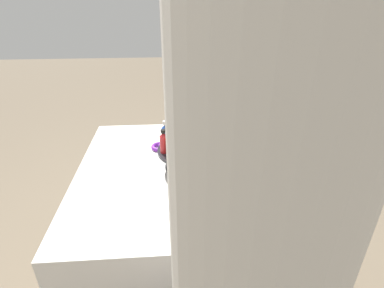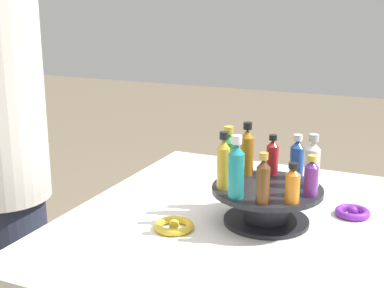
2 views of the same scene
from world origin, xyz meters
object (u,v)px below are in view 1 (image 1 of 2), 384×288
at_px(bottle_green, 187,148).
at_px(bottle_gold, 204,146).
at_px(bottle_amber, 171,145).
at_px(bottle_clear, 176,128).
at_px(bottle_orange, 205,132).
at_px(bottle_red, 164,142).
at_px(ribbon_bow_gold, 226,190).
at_px(bottle_brown, 214,135).
at_px(bottle_blue, 166,134).
at_px(bottle_purple, 191,129).
at_px(display_stand, 189,157).
at_px(ribbon_bow_purple, 160,147).
at_px(bottle_teal, 214,139).

relative_size(bottle_green, bottle_gold, 0.98).
bearing_deg(bottle_amber, bottle_clear, 172.59).
xyz_separation_m(bottle_orange, bottle_green, (0.18, -0.09, 0.02)).
height_order(bottle_orange, bottle_red, bottle_red).
xyz_separation_m(bottle_clear, ribbon_bow_gold, (0.28, 0.18, -0.14)).
height_order(bottle_brown, bottle_blue, bottle_brown).
bearing_deg(bottle_gold, bottle_green, -79.41).
xyz_separation_m(bottle_brown, bottle_purple, (-0.09, -0.09, -0.01)).
bearing_deg(bottle_gold, bottle_clear, -151.41).
xyz_separation_m(bottle_amber, bottle_gold, (0.02, 0.12, 0.00)).
xyz_separation_m(bottle_green, ribbon_bow_gold, (0.08, 0.14, -0.14)).
bearing_deg(bottle_green, bottle_clear, -169.41).
bearing_deg(bottle_brown, bottle_clear, -115.41).
bearing_deg(bottle_gold, display_stand, -151.41).
bearing_deg(bottle_red, ribbon_bow_gold, 54.66).
distance_m(bottle_purple, bottle_amber, 0.20).
distance_m(bottle_green, bottle_gold, 0.07).
bearing_deg(display_stand, ribbon_bow_purple, -145.12).
xyz_separation_m(bottle_brown, bottle_clear, (-0.07, -0.16, 0.01)).
height_order(bottle_red, ribbon_bow_purple, bottle_red).
bearing_deg(bottle_blue, bottle_teal, 64.59).
xyz_separation_m(display_stand, bottle_red, (0.02, -0.10, 0.09)).
relative_size(bottle_orange, bottle_amber, 0.67).
relative_size(bottle_brown, ribbon_bow_purple, 1.33).
bearing_deg(bottle_blue, display_stand, 64.59).
distance_m(bottle_orange, bottle_clear, 0.13).
distance_m(bottle_purple, bottle_blue, 0.13).
bearing_deg(bottle_amber, bottle_green, 64.59).
distance_m(bottle_clear, bottle_gold, 0.21).
relative_size(bottle_amber, ribbon_bow_gold, 1.45).
bearing_deg(ribbon_bow_gold, display_stand, -145.12).
xyz_separation_m(bottle_blue, bottle_gold, (0.14, 0.15, 0.01)).
height_order(bottle_blue, ribbon_bow_purple, bottle_blue).
height_order(bottle_brown, bottle_gold, bottle_gold).
height_order(bottle_brown, bottle_green, bottle_green).
relative_size(bottle_blue, bottle_teal, 0.77).
bearing_deg(bottle_orange, bottle_gold, -7.41).
bearing_deg(bottle_green, bottle_blue, -151.41).
height_order(bottle_purple, bottle_green, bottle_green).
distance_m(bottle_purple, bottle_gold, 0.20).
bearing_deg(ribbon_bow_gold, bottle_amber, -118.11).
xyz_separation_m(bottle_red, bottle_amber, (0.06, 0.03, 0.02)).
distance_m(bottle_orange, bottle_gold, 0.17).
height_order(bottle_brown, bottle_amber, bottle_amber).
xyz_separation_m(display_stand, bottle_amber, (0.08, -0.07, 0.10)).
bearing_deg(bottle_red, bottle_green, 46.59).
height_order(bottle_red, bottle_amber, bottle_amber).
distance_m(display_stand, ribbon_bow_gold, 0.23).
xyz_separation_m(bottle_purple, bottle_amber, (0.18, -0.09, 0.02)).
bearing_deg(bottle_teal, bottle_amber, -79.41).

